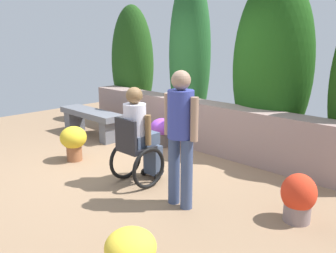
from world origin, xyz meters
TOP-DOWN VIEW (x-y plane):
  - ground_plane at (0.00, 0.00)m, footprint 10.19×10.19m
  - stone_retaining_wall at (0.00, 1.57)m, footprint 5.55×0.43m
  - hedge_backdrop at (0.02, 2.15)m, footprint 6.12×0.99m
  - stone_bench at (-2.02, 0.63)m, footprint 1.61×0.43m
  - person_in_wheelchair at (0.44, -0.25)m, footprint 0.53×0.66m
  - person_standing_companion at (1.31, -0.37)m, footprint 0.49×0.30m
  - flower_pot_purple_near at (-0.99, -0.40)m, footprint 0.42×0.42m
  - flower_pot_terracotta_by_wall at (2.48, 0.24)m, footprint 0.38×0.38m
  - flower_pot_red_accent at (-0.53, 1.15)m, footprint 0.42×0.42m
  - flower_pot_small_foreground at (1.91, -1.62)m, footprint 0.43×0.43m

SIDE VIEW (x-z plane):
  - ground_plane at x=0.00m, z-range 0.00..0.00m
  - flower_pot_small_foreground at x=1.91m, z-range 0.02..0.45m
  - flower_pot_terracotta_by_wall at x=2.48m, z-range 0.01..0.55m
  - flower_pot_red_accent at x=-0.53m, z-range 0.04..0.56m
  - flower_pot_purple_near at x=-0.99m, z-range 0.05..0.62m
  - stone_bench at x=-2.02m, z-range 0.09..0.62m
  - stone_retaining_wall at x=0.00m, z-range 0.00..0.85m
  - person_in_wheelchair at x=0.44m, z-range -0.04..1.29m
  - person_standing_companion at x=1.31m, z-range 0.12..1.73m
  - hedge_backdrop at x=0.02m, z-range -0.16..3.01m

